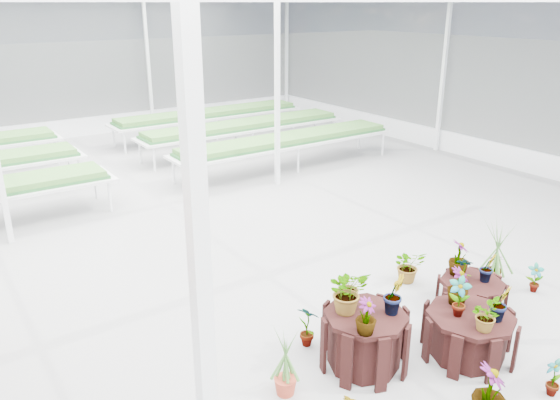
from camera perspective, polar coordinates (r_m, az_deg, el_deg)
ground_plane at (r=8.76m, az=-1.67°, el=-8.69°), size 24.00×24.00×0.00m
greenhouse_shell at (r=7.93m, az=-1.83°, el=5.73°), size 18.00×24.00×4.50m
steel_frame at (r=7.93m, az=-1.83°, el=5.73°), size 18.00×24.00×4.50m
nursery_benches at (r=14.77m, az=-17.19°, el=4.25°), size 16.00×7.00×0.84m
plinth_tall at (r=6.89m, az=8.81°, el=-14.21°), size 1.34×1.34×0.71m
plinth_mid at (r=7.39m, az=19.08°, el=-13.19°), size 1.45×1.45×0.59m
plinth_low at (r=8.49m, az=19.35°, el=-9.30°), size 1.09×1.09×0.42m
nursery_plants at (r=7.46m, az=14.90°, el=-9.70°), size 4.83×3.23×1.25m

